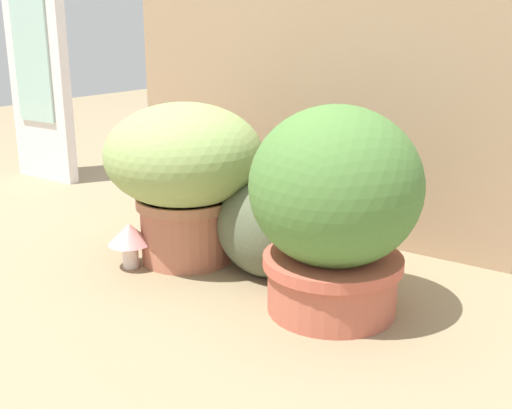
{
  "coord_description": "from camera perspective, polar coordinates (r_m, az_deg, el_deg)",
  "views": [
    {
      "loc": [
        0.93,
        -1.0,
        0.58
      ],
      "look_at": [
        0.16,
        0.09,
        0.18
      ],
      "focal_mm": 43.99,
      "sensor_mm": 36.0,
      "label": 1
    }
  ],
  "objects": [
    {
      "name": "mushroom_ornament_pink",
      "position": [
        1.53,
        -11.44,
        -2.86
      ],
      "size": [
        0.1,
        0.1,
        0.11
      ],
      "color": "silver",
      "rests_on": "ground"
    },
    {
      "name": "ground_plane",
      "position": [
        1.48,
        -7.28,
        -6.52
      ],
      "size": [
        6.0,
        6.0,
        0.0
      ],
      "primitive_type": "plane",
      "color": "#927F5E"
    },
    {
      "name": "leafy_planter",
      "position": [
        1.24,
        7.17,
        -0.23
      ],
      "size": [
        0.34,
        0.34,
        0.42
      ],
      "color": "#C0614B",
      "rests_on": "ground"
    },
    {
      "name": "cat",
      "position": [
        1.43,
        1.21,
        -2.03
      ],
      "size": [
        0.37,
        0.21,
        0.32
      ],
      "color": "#565E45",
      "rests_on": "ground"
    },
    {
      "name": "cardboard_backdrop",
      "position": [
        1.73,
        4.52,
        9.65
      ],
      "size": [
        1.16,
        0.03,
        0.74
      ],
      "primitive_type": "cube",
      "color": "tan",
      "rests_on": "ground"
    },
    {
      "name": "window_panel_white",
      "position": [
        2.44,
        -19.38,
        13.29
      ],
      "size": [
        0.3,
        0.05,
        0.95
      ],
      "color": "white",
      "rests_on": "ground"
    },
    {
      "name": "grass_planter",
      "position": [
        1.52,
        -6.52,
        3.19
      ],
      "size": [
        0.38,
        0.38,
        0.39
      ],
      "color": "#B86C53",
      "rests_on": "ground"
    }
  ]
}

